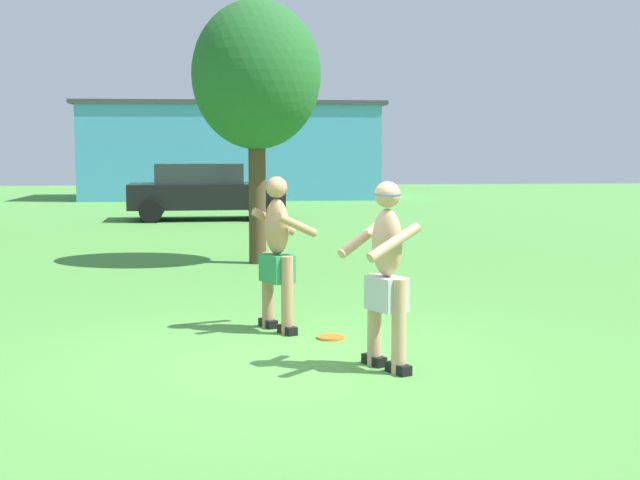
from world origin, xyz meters
TOP-DOWN VIEW (x-y plane):
  - ground_plane at (0.00, 0.00)m, footprint 80.00×80.00m
  - player_near at (0.01, 1.51)m, footprint 0.73×0.85m
  - player_in_gray at (0.90, -0.25)m, footprint 0.74×0.79m
  - frisbee at (0.54, 1.06)m, footprint 0.29×0.29m
  - car_black_mid_lot at (-1.38, 16.57)m, footprint 4.38×2.19m
  - outbuilding_behind_lot at (-0.71, 27.42)m, footprint 12.00×5.07m
  - tree_behind_players at (-0.09, 7.12)m, footprint 2.21×2.21m

SIDE VIEW (x-z plane):
  - ground_plane at x=0.00m, z-range 0.00..0.00m
  - frisbee at x=0.54m, z-range 0.00..0.03m
  - car_black_mid_lot at x=-1.38m, z-range 0.03..1.61m
  - player_near at x=0.01m, z-range 0.05..1.74m
  - player_in_gray at x=0.90m, z-range 0.08..1.80m
  - outbuilding_behind_lot at x=-0.71m, z-range 0.01..3.83m
  - tree_behind_players at x=-0.09m, z-range 0.95..5.46m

